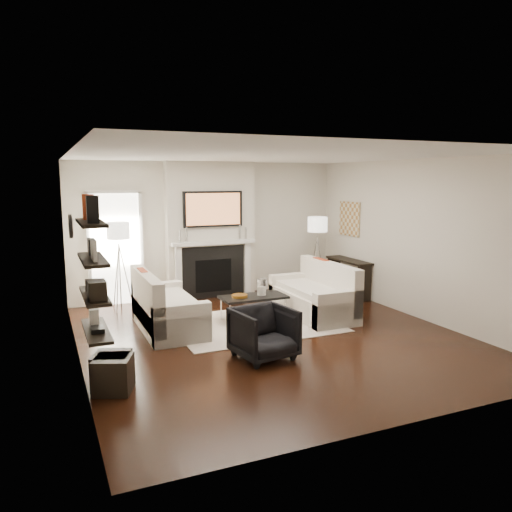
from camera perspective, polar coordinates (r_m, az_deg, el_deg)
name	(u,v)px	position (r m, az deg, el deg)	size (l,w,h in m)	color
room_envelope	(272,248)	(7.36, 1.86, 0.88)	(6.00, 6.00, 6.00)	black
chimney_breast	(211,230)	(10.01, -5.19, 2.96)	(1.80, 0.25, 2.70)	silver
fireplace_surround	(213,272)	(10.01, -4.88, -1.84)	(1.30, 0.02, 1.04)	black
firebox	(214,276)	(10.01, -4.87, -2.24)	(0.75, 0.02, 0.65)	black
mantel_pilaster_l	(179,274)	(9.77, -8.84, -2.00)	(0.12, 0.08, 1.10)	white
mantel_pilaster_r	(247,268)	(10.22, -1.00, -1.42)	(0.12, 0.08, 1.10)	white
mantel_shelf	(214,243)	(9.87, -4.84, 1.53)	(1.70, 0.18, 0.07)	white
tv_body	(213,209)	(9.83, -4.93, 5.37)	(1.20, 0.06, 0.70)	black
tv_screen	(214,209)	(9.80, -4.87, 5.36)	(1.10, 0.01, 0.62)	#BF723F
candlestick_l_tall	(186,234)	(9.69, -7.95, 2.45)	(0.04, 0.04, 0.30)	silver
candlestick_l_short	(180,236)	(9.66, -8.69, 2.24)	(0.04, 0.04, 0.24)	silver
candlestick_r_tall	(240,232)	(10.04, -1.89, 2.75)	(0.04, 0.04, 0.30)	silver
candlestick_r_short	(246,233)	(10.09, -1.20, 2.61)	(0.04, 0.04, 0.24)	silver
hallway_panel	(116,249)	(9.74, -15.75, 0.72)	(0.90, 0.02, 2.10)	white
door_trim_l	(89,251)	(9.67, -18.55, 0.54)	(0.06, 0.06, 2.16)	white
door_trim_r	(141,248)	(9.79, -12.96, 0.87)	(0.06, 0.06, 2.16)	white
door_trim_top	(113,192)	(9.63, -16.01, 7.08)	(1.02, 0.06, 0.06)	white
rug	(253,324)	(8.26, -0.31, -7.78)	(2.60, 2.00, 0.01)	beige
loveseat_left_base	(169,316)	(8.07, -9.95, -6.82)	(0.85, 1.80, 0.42)	silver
loveseat_left_back	(147,299)	(7.92, -12.38, -4.82)	(0.18, 1.80, 0.80)	silver
loveseat_left_arm_n	(182,324)	(7.28, -8.46, -7.75)	(0.85, 0.18, 0.60)	silver
loveseat_left_arm_s	(157,300)	(8.81, -11.21, -4.91)	(0.85, 0.18, 0.60)	silver
loveseat_left_cushion	(171,300)	(8.01, -9.65, -4.99)	(0.63, 1.44, 0.10)	silver
pillow_left_orange	(143,282)	(8.16, -12.84, -2.96)	(0.10, 0.42, 0.42)	#9C3013
pillow_left_charcoal	(150,291)	(7.59, -11.99, -3.90)	(0.10, 0.40, 0.40)	black
loveseat_right_base	(312,304)	(8.79, 6.46, -5.44)	(0.85, 1.80, 0.42)	silver
loveseat_right_back	(329,284)	(8.88, 8.37, -3.23)	(0.18, 1.80, 0.80)	silver
loveseat_right_arm_n	(338,310)	(8.09, 9.34, -6.08)	(0.85, 0.18, 0.60)	silver
loveseat_right_arm_s	(291,289)	(9.46, 4.02, -3.82)	(0.85, 0.18, 0.60)	silver
loveseat_right_cushion	(310,289)	(8.70, 6.20, -3.82)	(0.63, 1.44, 0.10)	silver
pillow_right_orange	(321,270)	(9.09, 7.40, -1.62)	(0.10, 0.42, 0.42)	#9C3013
pillow_right_charcoal	(339,277)	(8.60, 9.45, -2.34)	(0.10, 0.40, 0.40)	black
coffee_table	(253,297)	(8.40, -0.29, -4.72)	(1.10, 0.55, 0.04)	black
coffee_leg_nw	(230,316)	(8.07, -2.96, -6.83)	(0.02, 0.02, 0.38)	silver
coffee_leg_ne	(286,309)	(8.46, 3.43, -6.10)	(0.02, 0.02, 0.38)	silver
coffee_leg_sw	(221,309)	(8.47, -4.01, -6.09)	(0.02, 0.02, 0.38)	silver
coffee_leg_se	(275,303)	(8.84, 2.14, -5.43)	(0.02, 0.02, 0.38)	silver
hurricane_glass	(262,287)	(8.42, 0.65, -3.57)	(0.16, 0.16, 0.28)	white
hurricane_candle	(262,291)	(8.43, 0.65, -4.00)	(0.10, 0.10, 0.15)	white
copper_bowl	(240,296)	(8.29, -1.88, -4.58)	(0.26, 0.26, 0.04)	#A2621B
armchair	(264,331)	(6.67, 0.92, -8.53)	(0.73, 0.68, 0.75)	black
lamp_left_post	(120,277)	(9.38, -15.27, -2.34)	(0.02, 0.02, 1.20)	silver
lamp_left_shade	(118,231)	(9.26, -15.48, 2.82)	(0.40, 0.40, 0.30)	white
lamp_left_leg_a	(126,277)	(9.40, -14.61, -2.30)	(0.02, 0.02, 1.25)	silver
lamp_left_leg_b	(116,276)	(9.47, -15.68, -2.26)	(0.02, 0.02, 1.25)	silver
lamp_left_leg_c	(118,278)	(9.28, -15.52, -2.47)	(0.02, 0.02, 1.25)	silver
lamp_right_post	(317,266)	(10.33, 6.96, -1.09)	(0.02, 0.02, 1.20)	silver
lamp_right_shade	(318,224)	(10.22, 7.05, 3.61)	(0.40, 0.40, 0.30)	white
lamp_right_leg_a	(321,265)	(10.39, 7.48, -1.05)	(0.02, 0.02, 1.25)	silver
lamp_right_leg_b	(312,265)	(10.38, 6.43, -1.03)	(0.02, 0.02, 1.25)	silver
lamp_right_leg_c	(317,266)	(10.22, 6.96, -1.19)	(0.02, 0.02, 1.25)	silver
console_top	(349,260)	(10.26, 10.57, -0.50)	(0.35, 1.20, 0.04)	black
console_leg_n	(364,284)	(9.89, 12.29, -3.12)	(0.30, 0.04, 0.71)	black
console_leg_s	(334,274)	(10.78, 8.88, -2.04)	(0.30, 0.04, 0.71)	black
wall_art	(350,219)	(10.46, 10.65, 4.20)	(0.03, 0.70, 0.70)	tan
shelf_bottom	(97,331)	(5.85, -17.77, -8.15)	(0.25, 1.00, 0.04)	black
shelf_lower	(95,296)	(5.75, -17.95, -4.33)	(0.25, 1.00, 0.04)	black
shelf_upper	(93,260)	(5.68, -18.14, -0.39)	(0.25, 1.00, 0.04)	black
shelf_top	(91,223)	(5.63, -18.34, 3.63)	(0.25, 1.00, 0.04)	black
decor_magfile_a	(93,209)	(5.37, -18.17, 5.10)	(0.12, 0.10, 0.28)	black
decor_magfile_b	(88,207)	(5.84, -18.62, 5.34)	(0.12, 0.10, 0.28)	#9C3013
decor_frame_a	(94,250)	(5.50, -18.05, 0.68)	(0.04, 0.30, 0.22)	white
decor_frame_b	(90,247)	(5.93, -18.45, 1.03)	(0.04, 0.22, 0.18)	black
decor_wine_rack	(97,290)	(5.45, -17.72, -3.75)	(0.18, 0.25, 0.20)	black
decor_box_small	(92,285)	(5.95, -18.20, -3.13)	(0.15, 0.12, 0.12)	black
decor_books	(97,329)	(5.75, -17.69, -8.00)	(0.14, 0.20, 0.05)	black
decor_box_tall	(94,317)	(6.03, -18.03, -6.59)	(0.10, 0.10, 0.18)	white
clock_rim	(71,226)	(7.53, -20.44, 3.19)	(0.34, 0.34, 0.04)	black
clock_face	(72,226)	(7.53, -20.25, 3.20)	(0.29, 0.29, 0.01)	white
ottoman_near	(112,370)	(6.07, -16.15, -12.44)	(0.40, 0.40, 0.40)	black
ottoman_far	(113,374)	(5.95, -15.98, -12.86)	(0.40, 0.40, 0.40)	black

